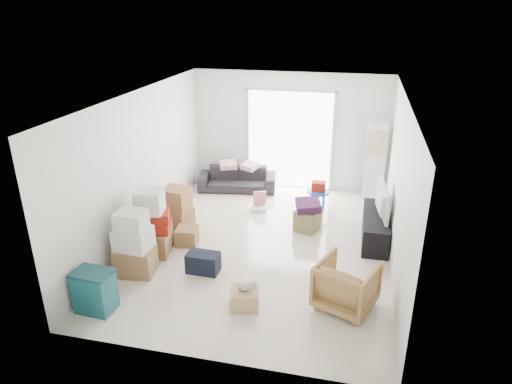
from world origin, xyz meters
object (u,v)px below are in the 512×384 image
object	(u,v)px
kids_table	(318,190)
wood_crate	(244,298)
tv_console	(375,227)
armchair	(347,283)
ottoman	(307,220)
sofa	(237,175)
television	(377,211)
ac_tower	(375,162)
storage_bins	(95,291)

from	to	relation	value
kids_table	wood_crate	distance (m)	3.73
tv_console	armchair	size ratio (longest dim) A/B	1.91
ottoman	kids_table	size ratio (longest dim) A/B	0.67
tv_console	armchair	distance (m)	2.24
wood_crate	sofa	bearing A→B (deg)	106.49
tv_console	sofa	world-z (taller)	sofa
television	ottoman	bearing A→B (deg)	78.37
ottoman	armchair	bearing A→B (deg)	-70.00
ac_tower	sofa	xyz separation A→B (m)	(-3.09, -0.15, -0.52)
storage_bins	television	bearing A→B (deg)	38.25
sofa	kids_table	size ratio (longest dim) A/B	2.92
armchair	sofa	bearing A→B (deg)	-34.58
sofa	tv_console	bearing A→B (deg)	-39.04
sofa	armchair	bearing A→B (deg)	-64.86
tv_console	television	distance (m)	0.32
tv_console	sofa	size ratio (longest dim) A/B	0.85
ac_tower	television	xyz separation A→B (m)	(0.05, -1.98, -0.30)
tv_console	sofa	bearing A→B (deg)	149.80
storage_bins	ottoman	bearing A→B (deg)	50.47
kids_table	tv_console	bearing A→B (deg)	-44.38
television	kids_table	distance (m)	1.65
television	wood_crate	xyz separation A→B (m)	(-1.86, -2.51, -0.44)
ac_tower	kids_table	distance (m)	1.47
sofa	kids_table	distance (m)	2.09
tv_console	kids_table	xyz separation A→B (m)	(-1.17, 1.15, 0.18)
sofa	kids_table	xyz separation A→B (m)	(1.97, -0.68, 0.08)
television	armchair	world-z (taller)	armchair
ac_tower	ottoman	distance (m)	2.33
tv_console	armchair	xyz separation A→B (m)	(-0.44, -2.19, 0.14)
ac_tower	sofa	bearing A→B (deg)	-177.22
sofa	armchair	size ratio (longest dim) A/B	2.25
tv_console	storage_bins	bearing A→B (deg)	-141.75
storage_bins	kids_table	bearing A→B (deg)	57.16
ac_tower	kids_table	size ratio (longest dim) A/B	2.85
ottoman	wood_crate	distance (m)	2.69
sofa	kids_table	bearing A→B (deg)	-27.90
wood_crate	storage_bins	bearing A→B (deg)	-164.51
tv_console	wood_crate	world-z (taller)	tv_console
tv_console	sofa	distance (m)	3.64
armchair	wood_crate	distance (m)	1.48
television	wood_crate	bearing A→B (deg)	136.79
storage_bins	kids_table	xyz separation A→B (m)	(2.73, 4.22, 0.12)
ac_tower	armchair	bearing A→B (deg)	-95.28
kids_table	armchair	bearing A→B (deg)	-77.51
ac_tower	television	distance (m)	2.00
wood_crate	ac_tower	bearing A→B (deg)	68.05
sofa	ottoman	xyz separation A→B (m)	(1.87, -1.72, -0.14)
tv_console	television	bearing A→B (deg)	90.00
ac_tower	storage_bins	size ratio (longest dim) A/B	2.78
tv_console	kids_table	bearing A→B (deg)	135.62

